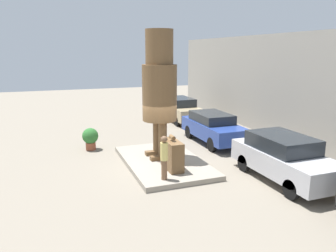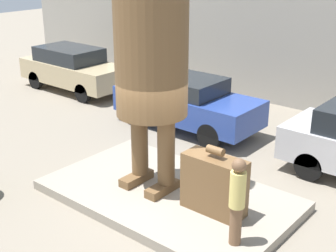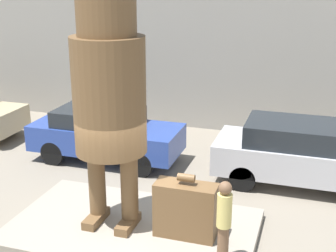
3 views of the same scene
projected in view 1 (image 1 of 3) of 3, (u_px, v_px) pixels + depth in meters
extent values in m
plane|color=gray|center=(163.00, 164.00, 13.87)|extent=(60.00, 60.00, 0.00)
cube|color=gray|center=(163.00, 162.00, 13.85)|extent=(5.15, 3.08, 0.20)
cube|color=gray|center=(310.00, 91.00, 15.81)|extent=(28.00, 0.60, 5.60)
cube|color=brown|center=(155.00, 153.00, 14.48)|extent=(0.28, 0.83, 0.18)
cube|color=brown|center=(160.00, 158.00, 13.81)|extent=(0.28, 0.83, 0.18)
cylinder|color=brown|center=(157.00, 135.00, 14.34)|extent=(0.36, 0.36, 1.44)
cylinder|color=brown|center=(163.00, 139.00, 13.67)|extent=(0.36, 0.36, 1.44)
cylinder|color=brown|center=(160.00, 93.00, 13.59)|extent=(1.44, 1.44, 2.32)
cylinder|color=brown|center=(159.00, 47.00, 13.17)|extent=(1.14, 1.14, 1.39)
cube|color=brown|center=(172.00, 155.00, 12.61)|extent=(1.24, 0.52, 1.13)
cylinder|color=brown|center=(172.00, 137.00, 12.45)|extent=(0.34, 0.15, 0.15)
cylinder|color=brown|center=(164.00, 170.00, 11.62)|extent=(0.21, 0.21, 0.72)
cylinder|color=#DBC66B|center=(164.00, 151.00, 11.47)|extent=(0.27, 0.27, 0.64)
sphere|color=brown|center=(164.00, 139.00, 11.37)|extent=(0.24, 0.24, 0.24)
cube|color=tan|center=(180.00, 111.00, 22.24)|extent=(4.33, 1.72, 0.75)
cube|color=#1E2328|center=(179.00, 101.00, 22.30)|extent=(2.38, 1.54, 0.52)
cylinder|color=black|center=(199.00, 119.00, 21.36)|extent=(0.66, 0.18, 0.66)
cylinder|color=black|center=(177.00, 121.00, 20.84)|extent=(0.66, 0.18, 0.66)
cylinder|color=black|center=(183.00, 112.00, 23.81)|extent=(0.66, 0.18, 0.66)
cylinder|color=black|center=(163.00, 114.00, 23.29)|extent=(0.66, 0.18, 0.66)
cube|color=#284293|center=(213.00, 129.00, 16.95)|extent=(4.34, 1.73, 0.74)
cube|color=#1E2328|center=(212.00, 117.00, 17.02)|extent=(2.39, 1.56, 0.46)
cylinder|color=black|center=(240.00, 141.00, 16.07)|extent=(0.70, 0.18, 0.70)
cylinder|color=black|center=(212.00, 145.00, 15.54)|extent=(0.70, 0.18, 0.70)
cylinder|color=black|center=(214.00, 129.00, 18.53)|extent=(0.70, 0.18, 0.70)
cylinder|color=black|center=(189.00, 132.00, 18.00)|extent=(0.70, 0.18, 0.70)
cube|color=#B7B7BC|center=(285.00, 162.00, 11.95)|extent=(4.39, 1.84, 0.79)
cube|color=#1E2328|center=(282.00, 143.00, 12.00)|extent=(2.42, 1.65, 0.55)
cylinder|color=black|center=(331.00, 183.00, 11.07)|extent=(0.67, 0.18, 0.67)
cylinder|color=black|center=(291.00, 190.00, 10.51)|extent=(0.67, 0.18, 0.67)
cylinder|color=black|center=(278.00, 158.00, 13.56)|extent=(0.67, 0.18, 0.67)
cylinder|color=black|center=(244.00, 163.00, 13.00)|extent=(0.67, 0.18, 0.67)
cylinder|color=brown|center=(91.00, 146.00, 15.88)|extent=(0.48, 0.48, 0.36)
sphere|color=#2D6B2D|center=(90.00, 136.00, 15.77)|extent=(0.77, 0.77, 0.77)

